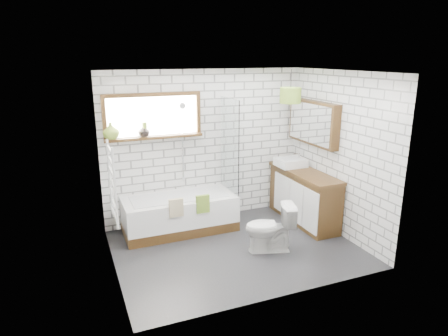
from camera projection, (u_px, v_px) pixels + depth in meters
name	position (u px, v px, depth m)	size (l,w,h in m)	color
floor	(236.00, 249.00, 5.80)	(3.40, 2.60, 0.01)	black
ceiling	(237.00, 71.00, 5.12)	(3.40, 2.60, 0.01)	white
wall_back	(205.00, 146.00, 6.62)	(3.40, 0.01, 2.50)	white
wall_front	(285.00, 195.00, 4.30)	(3.40, 0.01, 2.50)	white
wall_left	(108.00, 180.00, 4.84)	(0.01, 2.60, 2.50)	white
wall_right	(339.00, 154.00, 6.08)	(0.01, 2.60, 2.50)	white
window	(153.00, 116.00, 6.13)	(1.52, 0.16, 0.68)	#34200E
towel_radiator	(112.00, 183.00, 4.87)	(0.06, 0.52, 1.00)	white
mirror_cabinet	(313.00, 123.00, 6.47)	(0.16, 1.20, 0.70)	#34200E
shower_riser	(182.00, 143.00, 6.41)	(0.02, 0.02, 1.30)	silver
bathtub	(180.00, 214.00, 6.33)	(1.75, 0.77, 0.57)	white
shower_screen	(230.00, 146.00, 6.36)	(0.02, 0.72, 1.50)	white
towel_green	(203.00, 204.00, 6.01)	(0.20, 0.06, 0.28)	olive
towel_beige	(176.00, 208.00, 5.86)	(0.21, 0.05, 0.28)	tan
vanity	(304.00, 196.00, 6.66)	(0.49, 1.53, 0.87)	#34200E
basin	(291.00, 162.00, 6.82)	(0.46, 0.40, 0.13)	white
tap	(299.00, 158.00, 6.86)	(0.03, 0.03, 0.16)	silver
toilet	(270.00, 228.00, 5.65)	(0.69, 0.39, 0.70)	white
vase_olive	(111.00, 132.00, 5.92)	(0.24, 0.24, 0.25)	olive
vase_dark	(144.00, 132.00, 6.10)	(0.18, 0.18, 0.18)	black
bottle	(145.00, 131.00, 6.10)	(0.07, 0.07, 0.22)	olive
pendant	(290.00, 95.00, 6.25)	(0.33, 0.33, 0.24)	olive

